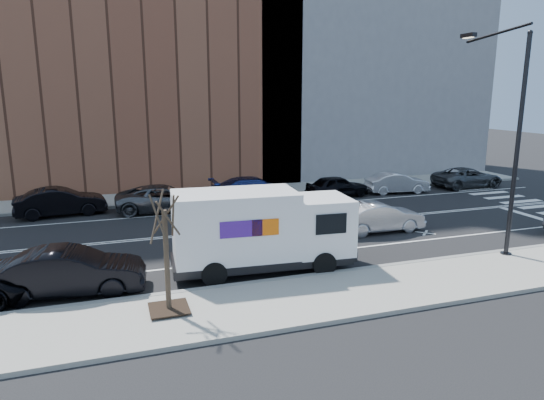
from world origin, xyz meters
TOP-DOWN VIEW (x-y plane):
  - ground at (0.00, 0.00)m, footprint 120.00×120.00m
  - sidewalk_near at (0.00, -8.80)m, footprint 44.00×3.60m
  - sidewalk_far at (0.00, 8.80)m, footprint 44.00×3.60m
  - curb_near at (0.00, -7.00)m, footprint 44.00×0.25m
  - curb_far at (0.00, 7.00)m, footprint 44.00×0.25m
  - crosswalk at (16.00, 0.00)m, footprint 3.00×14.00m
  - road_markings at (0.00, 0.00)m, footprint 40.00×8.60m
  - bldg_brick at (-8.00, 15.60)m, footprint 26.00×10.00m
  - bldg_concrete at (12.00, 15.60)m, footprint 20.00×10.00m
  - streetlight at (7.00, -6.91)m, footprint 0.44×4.02m
  - street_tree at (-7.00, -8.40)m, footprint 1.20×1.20m
  - fedex_van at (-3.14, -5.60)m, footprint 7.05×2.84m
  - far_parked_b at (-11.20, 6.09)m, footprint 4.96×2.22m
  - far_parked_c at (-5.60, 5.32)m, footprint 5.68×3.01m
  - far_parked_d at (-0.00, 5.95)m, footprint 5.49×2.26m
  - far_parked_e at (5.60, 5.70)m, footprint 4.28×1.97m
  - far_parked_f at (10.04, 5.55)m, footprint 4.41×1.99m
  - far_parked_g at (16.06, 5.77)m, footprint 5.12×2.37m
  - driving_sedan at (3.99, -2.32)m, footprint 4.42×1.55m
  - near_parked_rear_a at (-9.96, -5.74)m, footprint 5.06×2.20m

SIDE VIEW (x-z plane):
  - ground at x=0.00m, z-range 0.00..0.00m
  - crosswalk at x=16.00m, z-range 0.00..0.01m
  - road_markings at x=0.00m, z-range 0.00..0.01m
  - sidewalk_near at x=0.00m, z-range 0.00..0.15m
  - sidewalk_far at x=0.00m, z-range 0.00..0.15m
  - curb_near at x=0.00m, z-range 0.00..0.17m
  - curb_far at x=0.00m, z-range 0.00..0.17m
  - far_parked_f at x=10.04m, z-range 0.00..1.41m
  - far_parked_g at x=16.06m, z-range 0.00..1.42m
  - far_parked_e at x=5.60m, z-range 0.00..1.42m
  - driving_sedan at x=3.99m, z-range 0.00..1.46m
  - far_parked_c at x=-5.60m, z-range 0.00..1.52m
  - far_parked_b at x=-11.20m, z-range 0.00..1.58m
  - far_parked_d at x=0.00m, z-range 0.00..1.59m
  - near_parked_rear_a at x=-9.96m, z-range 0.00..1.62m
  - street_tree at x=-7.00m, z-range -0.42..3.33m
  - fedex_van at x=-3.14m, z-range 0.08..3.23m
  - streetlight at x=7.00m, z-range 0.41..9.75m
  - bldg_brick at x=-8.00m, z-range 0.00..22.00m
  - bldg_concrete at x=12.00m, z-range 0.00..26.00m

